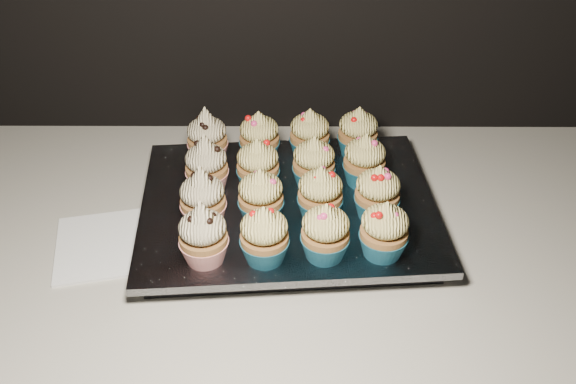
{
  "coord_description": "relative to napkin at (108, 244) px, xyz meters",
  "views": [
    {
      "loc": [
        0.13,
        1.0,
        1.5
      ],
      "look_at": [
        0.13,
        1.73,
        0.95
      ],
      "focal_mm": 40.0,
      "sensor_mm": 36.0,
      "label": 1
    }
  ],
  "objects": [
    {
      "name": "cupcake_5",
      "position": [
        0.22,
        0.02,
        0.07
      ],
      "size": [
        0.06,
        0.06,
        0.08
      ],
      "color": "#1A5F7B",
      "rests_on": "foil_lining"
    },
    {
      "name": "cupcake_11",
      "position": [
        0.36,
        0.11,
        0.07
      ],
      "size": [
        0.06,
        0.06,
        0.08
      ],
      "color": "#1A5F7B",
      "rests_on": "foil_lining"
    },
    {
      "name": "cupcake_6",
      "position": [
        0.3,
        0.02,
        0.07
      ],
      "size": [
        0.06,
        0.06,
        0.08
      ],
      "color": "#1A5F7B",
      "rests_on": "foil_lining"
    },
    {
      "name": "foil_lining",
      "position": [
        0.25,
        0.06,
        0.03
      ],
      "size": [
        0.44,
        0.36,
        0.01
      ],
      "primitive_type": "cube",
      "rotation": [
        0.0,
        0.0,
        0.07
      ],
      "color": "silver",
      "rests_on": "baking_tray"
    },
    {
      "name": "cupcake_2",
      "position": [
        0.3,
        -0.06,
        0.07
      ],
      "size": [
        0.06,
        0.06,
        0.08
      ],
      "color": "#1A5F7B",
      "rests_on": "foil_lining"
    },
    {
      "name": "cupcake_13",
      "position": [
        0.21,
        0.17,
        0.07
      ],
      "size": [
        0.06,
        0.06,
        0.08
      ],
      "color": "#1A5F7B",
      "rests_on": "foil_lining"
    },
    {
      "name": "cupcake_3",
      "position": [
        0.38,
        -0.05,
        0.07
      ],
      "size": [
        0.06,
        0.06,
        0.08
      ],
      "color": "#1A5F7B",
      "rests_on": "foil_lining"
    },
    {
      "name": "cupcake_0",
      "position": [
        0.15,
        -0.06,
        0.07
      ],
      "size": [
        0.06,
        0.06,
        0.1
      ],
      "color": "red",
      "rests_on": "foil_lining"
    },
    {
      "name": "napkin",
      "position": [
        0.0,
        0.0,
        0.0
      ],
      "size": [
        0.17,
        0.17,
        0.0
      ],
      "primitive_type": "cube",
      "rotation": [
        0.0,
        0.0,
        0.21
      ],
      "color": "white",
      "rests_on": "worktop"
    },
    {
      "name": "cupcake_10",
      "position": [
        0.29,
        0.1,
        0.07
      ],
      "size": [
        0.06,
        0.06,
        0.08
      ],
      "color": "#1A5F7B",
      "rests_on": "foil_lining"
    },
    {
      "name": "cupcake_15",
      "position": [
        0.36,
        0.18,
        0.07
      ],
      "size": [
        0.06,
        0.06,
        0.08
      ],
      "color": "#1A5F7B",
      "rests_on": "foil_lining"
    },
    {
      "name": "cupcake_9",
      "position": [
        0.21,
        0.09,
        0.07
      ],
      "size": [
        0.06,
        0.06,
        0.08
      ],
      "color": "#1A5F7B",
      "rests_on": "foil_lining"
    },
    {
      "name": "cupcake_14",
      "position": [
        0.29,
        0.18,
        0.07
      ],
      "size": [
        0.06,
        0.06,
        0.08
      ],
      "color": "#1A5F7B",
      "rests_on": "foil_lining"
    },
    {
      "name": "cupcake_8",
      "position": [
        0.13,
        0.09,
        0.07
      ],
      "size": [
        0.06,
        0.06,
        0.1
      ],
      "color": "red",
      "rests_on": "foil_lining"
    },
    {
      "name": "cupcake_12",
      "position": [
        0.13,
        0.17,
        0.07
      ],
      "size": [
        0.06,
        0.06,
        0.1
      ],
      "color": "red",
      "rests_on": "foil_lining"
    },
    {
      "name": "cupcake_7",
      "position": [
        0.37,
        0.03,
        0.07
      ],
      "size": [
        0.06,
        0.06,
        0.08
      ],
      "color": "#1A5F7B",
      "rests_on": "foil_lining"
    },
    {
      "name": "cupcake_1",
      "position": [
        0.22,
        -0.06,
        0.07
      ],
      "size": [
        0.06,
        0.06,
        0.08
      ],
      "color": "#1A5F7B",
      "rests_on": "foil_lining"
    },
    {
      "name": "worktop",
      "position": [
        0.13,
        0.02,
        -0.02
      ],
      "size": [
        2.44,
        0.64,
        0.04
      ],
      "primitive_type": "cube",
      "color": "beige",
      "rests_on": "cabinet"
    },
    {
      "name": "baking_tray",
      "position": [
        0.25,
        0.06,
        0.01
      ],
      "size": [
        0.41,
        0.32,
        0.02
      ],
      "primitive_type": "cube",
      "rotation": [
        0.0,
        0.0,
        0.07
      ],
      "color": "black",
      "rests_on": "worktop"
    },
    {
      "name": "cupcake_4",
      "position": [
        0.14,
        0.01,
        0.07
      ],
      "size": [
        0.06,
        0.06,
        0.1
      ],
      "color": "red",
      "rests_on": "foil_lining"
    }
  ]
}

